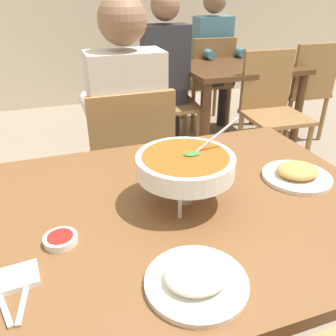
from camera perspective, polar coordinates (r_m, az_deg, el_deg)
dining_table_main at (r=1.17m, az=2.43°, el=-9.70°), size 1.27×0.97×0.72m
chair_diner_main at (r=1.86m, az=-6.25°, el=1.28°), size 0.44×0.44×0.90m
diner_main at (r=1.80m, az=-6.88°, el=8.46°), size 0.40×0.45×1.31m
curry_bowl at (r=1.05m, az=2.85°, el=0.47°), size 0.33×0.30×0.26m
rice_plate at (r=0.83m, az=4.69°, el=-17.56°), size 0.24×0.24×0.06m
appetizer_plate at (r=1.31m, az=20.39°, el=-0.88°), size 0.24×0.24×0.06m
sauce_dish at (r=0.99m, az=-17.19°, el=-11.07°), size 0.09×0.09×0.02m
napkin_folded at (r=0.92m, az=-24.24°, el=-16.31°), size 0.13×0.09×0.02m
fork_utensil at (r=0.89m, az=-25.68°, el=-18.81°), size 0.06×0.17×0.01m
spoon_utensil at (r=0.88m, az=-22.33°, el=-18.47°), size 0.04×0.17×0.01m
dining_table_far at (r=3.23m, az=11.16°, el=14.12°), size 1.00×0.80×0.72m
chair_bg_left at (r=3.62m, az=6.73°, el=14.47°), size 0.48×0.48×0.90m
chair_bg_middle at (r=3.05m, az=0.01°, el=12.10°), size 0.47×0.47×0.90m
chair_bg_right at (r=3.51m, az=21.50°, el=12.34°), size 0.46×0.46×0.90m
chair_bg_corner at (r=3.55m, az=-2.18°, el=14.36°), size 0.47×0.47×0.90m
chair_bg_window at (r=2.88m, az=16.52°, el=10.01°), size 0.46×0.46×0.90m
patron_bg_left at (r=3.66m, az=7.47°, el=18.35°), size 0.40×0.45×1.31m
patron_bg_middle at (r=2.94m, az=-0.67°, el=16.26°), size 0.40×0.45×1.31m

